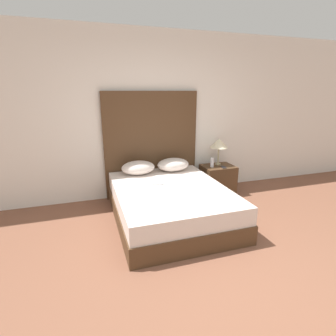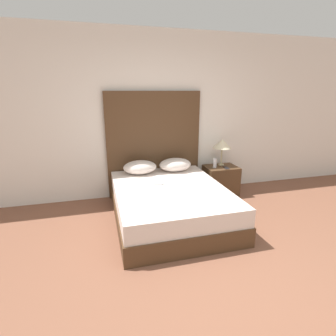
% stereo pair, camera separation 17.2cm
% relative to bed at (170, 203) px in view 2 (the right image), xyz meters
% --- Properties ---
extents(ground_plane, '(16.00, 16.00, 0.00)m').
position_rel_bed_xyz_m(ground_plane, '(0.10, -1.53, -0.24)').
color(ground_plane, brown).
extents(wall_back, '(10.00, 0.06, 2.70)m').
position_rel_bed_xyz_m(wall_back, '(0.10, 1.07, 1.11)').
color(wall_back, white).
rests_on(wall_back, ground_plane).
extents(bed, '(1.51, 1.94, 0.48)m').
position_rel_bed_xyz_m(bed, '(0.00, 0.00, 0.00)').
color(bed, '#4C331E').
rests_on(bed, ground_plane).
extents(headboard, '(1.59, 0.05, 1.76)m').
position_rel_bed_xyz_m(headboard, '(0.00, 0.99, 0.64)').
color(headboard, '#4C331E').
rests_on(headboard, ground_plane).
extents(pillow_left, '(0.53, 0.38, 0.21)m').
position_rel_bed_xyz_m(pillow_left, '(-0.30, 0.73, 0.35)').
color(pillow_left, silver).
rests_on(pillow_left, bed).
extents(pillow_right, '(0.53, 0.38, 0.21)m').
position_rel_bed_xyz_m(pillow_right, '(0.30, 0.73, 0.35)').
color(pillow_right, silver).
rests_on(pillow_right, bed).
extents(phone_on_bed, '(0.16, 0.14, 0.01)m').
position_rel_bed_xyz_m(phone_on_bed, '(-0.13, 0.17, 0.25)').
color(phone_on_bed, '#B7B7BC').
rests_on(phone_on_bed, bed).
extents(nightstand, '(0.55, 0.43, 0.50)m').
position_rel_bed_xyz_m(nightstand, '(1.12, 0.68, 0.01)').
color(nightstand, '#4C331E').
rests_on(nightstand, ground_plane).
extents(table_lamp, '(0.32, 0.32, 0.46)m').
position_rel_bed_xyz_m(table_lamp, '(1.15, 0.77, 0.64)').
color(table_lamp, tan).
rests_on(table_lamp, nightstand).
extents(phone_on_nightstand, '(0.10, 0.16, 0.01)m').
position_rel_bed_xyz_m(phone_on_nightstand, '(1.16, 0.58, 0.27)').
color(phone_on_nightstand, black).
rests_on(phone_on_nightstand, nightstand).
extents(toiletry_bottle, '(0.06, 0.06, 0.16)m').
position_rel_bed_xyz_m(toiletry_bottle, '(0.98, 0.66, 0.34)').
color(toiletry_bottle, silver).
rests_on(toiletry_bottle, nightstand).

